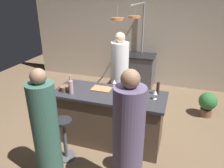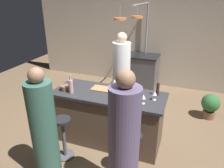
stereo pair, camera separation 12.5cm
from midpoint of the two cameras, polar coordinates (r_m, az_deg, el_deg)
name	(u,v)px [view 2 (the right image)]	position (r m, az deg, el deg)	size (l,w,h in m)	color
ground_plane	(109,140)	(3.90, 0.16, -14.49)	(9.00, 9.00, 0.00)	brown
back_wall	(147,37)	(5.95, 9.98, 12.28)	(6.40, 0.16, 2.60)	#BCAD99
kitchen_island	(109,117)	(3.64, 0.16, -8.83)	(1.80, 0.72, 0.90)	brown
stove_range	(142,71)	(5.79, 8.63, 3.30)	(0.80, 0.64, 0.89)	#47474C
chef	(121,77)	(4.41, 3.26, 1.85)	(0.36, 0.36, 1.69)	white
bar_stool_left	(64,136)	(3.41, -11.63, -13.37)	(0.28, 0.28, 0.68)	#4C4C51
guest_left	(44,130)	(2.95, -16.39, -11.68)	(0.34, 0.34, 1.59)	#33594C
bar_stool_right	(132,153)	(3.07, 6.45, -17.71)	(0.28, 0.28, 0.68)	#4C4C51
guest_right	(124,144)	(2.56, 4.62, -15.65)	(0.36, 0.36, 1.68)	#594C6B
overhead_pot_rack	(137,27)	(5.04, 7.39, 14.62)	(0.60, 1.45, 2.17)	gray
potted_plant	(210,105)	(4.80, 25.27, -4.99)	(0.36, 0.36, 0.52)	brown
cutting_board	(102,89)	(3.57, -1.77, -1.26)	(0.32, 0.22, 0.02)	#997047
pepper_mill	(158,89)	(3.41, 13.05, -1.31)	(0.05, 0.05, 0.21)	#382319
wine_bottle_dark	(128,84)	(3.48, 5.37, 0.02)	(0.07, 0.07, 0.31)	black
wine_bottle_rose	(71,86)	(3.44, -9.82, -0.56)	(0.07, 0.07, 0.30)	#B78C8E
wine_bottle_white	(135,95)	(3.11, 7.15, -2.99)	(0.07, 0.07, 0.31)	gray
wine_glass_near_left_guest	(114,82)	(3.59, 1.66, 0.58)	(0.07, 0.07, 0.15)	silver
wine_glass_near_right_guest	(155,94)	(3.25, 12.33, -2.50)	(0.07, 0.07, 0.15)	silver
wine_glass_by_chef	(143,97)	(3.11, 9.46, -3.45)	(0.07, 0.07, 0.15)	silver
mixing_bowl_wooden	(65,88)	(3.59, -11.30, -0.98)	(0.16, 0.16, 0.08)	brown
mixing_bowl_blue	(128,94)	(3.32, 5.25, -2.61)	(0.19, 0.19, 0.08)	#334C6B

